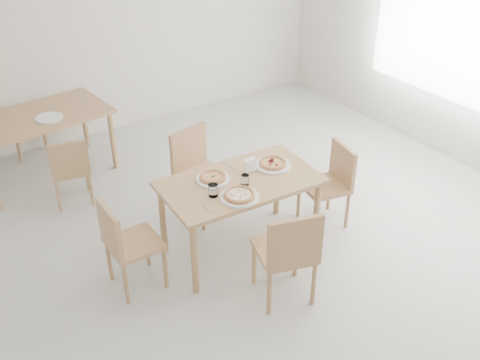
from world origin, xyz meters
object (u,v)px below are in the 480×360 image
chair_north (197,167)px  chair_west (125,241)px  plate_pepperoni (273,165)px  chair_back_s (70,167)px  tumbler_b (245,180)px  chair_east (332,179)px  plate_margherita (213,179)px  plate_empty (49,118)px  pizza_margherita (213,177)px  chair_back_n (13,112)px  plate_mushroom (240,197)px  napkin_holder (250,166)px  pizza_pepperoni (273,163)px  pizza_mushroom (240,195)px  main_table (240,189)px  tumbler_a (213,190)px  chair_south (289,250)px  second_table (38,122)px

chair_north → chair_west: chair_north is taller
plate_pepperoni → chair_back_s: bearing=132.9°
plate_pepperoni → tumbler_b: (-0.39, -0.13, 0.04)m
chair_east → plate_margherita: size_ratio=2.76×
plate_empty → pizza_margherita: bearing=-68.6°
chair_north → chair_back_s: bearing=128.6°
chair_back_n → plate_pepperoni: bearing=-82.2°
chair_east → plate_mushroom: 1.20m
tumbler_b → plate_empty: size_ratio=0.32×
chair_west → chair_back_s: size_ratio=1.09×
plate_pepperoni → napkin_holder: size_ratio=2.51×
plate_margherita → chair_back_s: (-0.84, 1.45, -0.31)m
pizza_pepperoni → tumbler_b: bearing=-161.7°
plate_mushroom → pizza_mushroom: (0.00, 0.00, 0.02)m
pizza_mushroom → main_table: bearing=55.9°
plate_margherita → tumbler_a: tumbler_a is taller
napkin_holder → plate_empty: (-1.16, 2.11, -0.05)m
napkin_holder → chair_north: bearing=102.9°
chair_south → tumbler_a: size_ratio=8.35×
pizza_margherita → napkin_holder: 0.36m
chair_south → main_table: bearing=-78.2°
pizza_pepperoni → tumbler_a: tumbler_a is taller
plate_empty → chair_south: bearing=-72.5°
main_table → pizza_mushroom: (-0.16, -0.23, 0.12)m
tumbler_b → second_table: bearing=114.2°
main_table → plate_margherita: (-0.20, 0.14, 0.10)m
main_table → second_table: 2.60m
pizza_mushroom → second_table: pizza_mushroom is taller
plate_margherita → second_table: (-0.90, 2.22, -0.09)m
plate_margherita → napkin_holder: bearing=-9.1°
chair_south → second_table: size_ratio=0.57×
chair_back_s → second_table: bearing=-73.5°
tumbler_b → chair_east: bearing=-1.4°
chair_back_s → chair_north: bearing=153.5°
pizza_pepperoni → tumbler_b: (-0.39, -0.13, 0.01)m
main_table → tumbler_b: 0.16m
chair_east → second_table: chair_east is taller
chair_east → tumbler_a: tumbler_a is taller
plate_pepperoni → tumbler_b: bearing=-161.7°
chair_north → chair_east: (1.01, -0.87, -0.04)m
chair_east → plate_pepperoni: size_ratio=2.49×
chair_south → plate_empty: bearing=-56.2°
chair_west → pizza_pepperoni: 1.50m
main_table → chair_east: (1.00, -0.10, -0.18)m
chair_east → napkin_holder: napkin_holder is taller
plate_margherita → pizza_mushroom: (0.04, -0.37, 0.02)m
chair_south → pizza_margherita: size_ratio=2.96×
chair_back_n → second_table: bearing=-102.9°
plate_margherita → tumbler_a: size_ratio=2.77×
chair_west → chair_east: chair_west is taller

